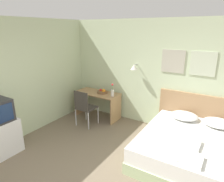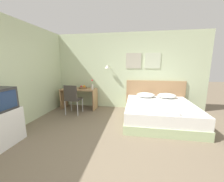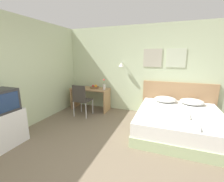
{
  "view_description": "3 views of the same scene",
  "coord_description": "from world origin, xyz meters",
  "px_view_note": "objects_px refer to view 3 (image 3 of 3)",
  "views": [
    {
      "loc": [
        1.56,
        -1.67,
        2.41
      ],
      "look_at": [
        -0.67,
        1.92,
        1.09
      ],
      "focal_mm": 32.0,
      "sensor_mm": 36.0,
      "label": 1
    },
    {
      "loc": [
        0.43,
        -1.99,
        1.57
      ],
      "look_at": [
        -0.27,
        2.11,
        0.77
      ],
      "focal_mm": 22.0,
      "sensor_mm": 36.0,
      "label": 2
    },
    {
      "loc": [
        0.79,
        -1.69,
        1.73
      ],
      "look_at": [
        -0.57,
        1.98,
        0.84
      ],
      "focal_mm": 24.0,
      "sensor_mm": 36.0,
      "label": 3
    }
  ],
  "objects_px": {
    "bed": "(178,122)",
    "television": "(0,101)",
    "pillow_right": "(192,102)",
    "folded_towel_mid_bed": "(188,125)",
    "tv_stand": "(5,128)",
    "pillow_left": "(165,99)",
    "desk_chair": "(81,98)",
    "desk": "(90,94)",
    "fruit_bowl": "(95,87)",
    "flower_vase": "(104,86)",
    "headboard": "(177,100)",
    "folded_towel_near_foot": "(182,116)"
  },
  "relations": [
    {
      "from": "fruit_bowl",
      "to": "flower_vase",
      "type": "relative_size",
      "value": 0.86
    },
    {
      "from": "desk_chair",
      "to": "desk",
      "type": "bearing_deg",
      "value": 94.14
    },
    {
      "from": "pillow_right",
      "to": "desk",
      "type": "height_order",
      "value": "desk"
    },
    {
      "from": "bed",
      "to": "tv_stand",
      "type": "bearing_deg",
      "value": -151.73
    },
    {
      "from": "pillow_left",
      "to": "pillow_right",
      "type": "xyz_separation_m",
      "value": [
        0.66,
        0.0,
        0.0
      ]
    },
    {
      "from": "desk_chair",
      "to": "fruit_bowl",
      "type": "bearing_deg",
      "value": 81.86
    },
    {
      "from": "pillow_left",
      "to": "folded_towel_near_foot",
      "type": "relative_size",
      "value": 1.64
    },
    {
      "from": "pillow_right",
      "to": "desk_chair",
      "type": "xyz_separation_m",
      "value": [
        -2.96,
        -0.66,
        -0.02
      ]
    },
    {
      "from": "pillow_left",
      "to": "fruit_bowl",
      "type": "xyz_separation_m",
      "value": [
        -2.2,
        0.03,
        0.18
      ]
    },
    {
      "from": "pillow_right",
      "to": "folded_towel_near_foot",
      "type": "bearing_deg",
      "value": -106.52
    },
    {
      "from": "headboard",
      "to": "pillow_right",
      "type": "distance_m",
      "value": 0.46
    },
    {
      "from": "folded_towel_near_foot",
      "to": "tv_stand",
      "type": "xyz_separation_m",
      "value": [
        -3.29,
        -1.45,
        -0.18
      ]
    },
    {
      "from": "bed",
      "to": "pillow_right",
      "type": "bearing_deg",
      "value": 65.11
    },
    {
      "from": "flower_vase",
      "to": "television",
      "type": "relative_size",
      "value": 0.69
    },
    {
      "from": "pillow_right",
      "to": "desk",
      "type": "relative_size",
      "value": 0.47
    },
    {
      "from": "headboard",
      "to": "television",
      "type": "xyz_separation_m",
      "value": [
        -3.25,
        -2.78,
        0.41
      ]
    },
    {
      "from": "desk",
      "to": "tv_stand",
      "type": "relative_size",
      "value": 1.75
    },
    {
      "from": "tv_stand",
      "to": "television",
      "type": "height_order",
      "value": "television"
    },
    {
      "from": "pillow_left",
      "to": "pillow_right",
      "type": "relative_size",
      "value": 1.0
    },
    {
      "from": "pillow_left",
      "to": "desk_chair",
      "type": "xyz_separation_m",
      "value": [
        -2.29,
        -0.66,
        -0.02
      ]
    },
    {
      "from": "folded_towel_mid_bed",
      "to": "tv_stand",
      "type": "relative_size",
      "value": 0.48
    },
    {
      "from": "tv_stand",
      "to": "desk_chair",
      "type": "bearing_deg",
      "value": 70.8
    },
    {
      "from": "flower_vase",
      "to": "fruit_bowl",
      "type": "bearing_deg",
      "value": 167.15
    },
    {
      "from": "pillow_right",
      "to": "flower_vase",
      "type": "height_order",
      "value": "flower_vase"
    },
    {
      "from": "television",
      "to": "flower_vase",
      "type": "bearing_deg",
      "value": 65.5
    },
    {
      "from": "headboard",
      "to": "pillow_left",
      "type": "relative_size",
      "value": 3.39
    },
    {
      "from": "pillow_left",
      "to": "desk_chair",
      "type": "height_order",
      "value": "desk_chair"
    },
    {
      "from": "bed",
      "to": "television",
      "type": "bearing_deg",
      "value": -151.7
    },
    {
      "from": "pillow_right",
      "to": "folded_towel_mid_bed",
      "type": "xyz_separation_m",
      "value": [
        -0.24,
        -1.47,
        -0.05
      ]
    },
    {
      "from": "fruit_bowl",
      "to": "bed",
      "type": "bearing_deg",
      "value": -16.39
    },
    {
      "from": "desk_chair",
      "to": "tv_stand",
      "type": "relative_size",
      "value": 1.35
    },
    {
      "from": "bed",
      "to": "tv_stand",
      "type": "distance_m",
      "value": 3.7
    },
    {
      "from": "pillow_right",
      "to": "pillow_left",
      "type": "bearing_deg",
      "value": 180.0
    },
    {
      "from": "headboard",
      "to": "folded_towel_mid_bed",
      "type": "xyz_separation_m",
      "value": [
        0.1,
        -1.78,
        0.02
      ]
    },
    {
      "from": "pillow_right",
      "to": "folded_towel_mid_bed",
      "type": "distance_m",
      "value": 1.49
    },
    {
      "from": "pillow_left",
      "to": "fruit_bowl",
      "type": "distance_m",
      "value": 2.2
    },
    {
      "from": "folded_towel_mid_bed",
      "to": "fruit_bowl",
      "type": "bearing_deg",
      "value": 150.34
    },
    {
      "from": "pillow_right",
      "to": "fruit_bowl",
      "type": "bearing_deg",
      "value": 179.43
    },
    {
      "from": "desk_chair",
      "to": "flower_vase",
      "type": "distance_m",
      "value": 0.81
    },
    {
      "from": "headboard",
      "to": "flower_vase",
      "type": "height_order",
      "value": "flower_vase"
    },
    {
      "from": "pillow_right",
      "to": "television",
      "type": "distance_m",
      "value": 4.37
    },
    {
      "from": "bed",
      "to": "television",
      "type": "xyz_separation_m",
      "value": [
        -3.25,
        -1.75,
        0.67
      ]
    },
    {
      "from": "tv_stand",
      "to": "pillow_right",
      "type": "bearing_deg",
      "value": 34.5
    },
    {
      "from": "pillow_right",
      "to": "flower_vase",
      "type": "xyz_separation_m",
      "value": [
        -2.49,
        -0.06,
        0.26
      ]
    },
    {
      "from": "bed",
      "to": "folded_towel_near_foot",
      "type": "height_order",
      "value": "folded_towel_near_foot"
    },
    {
      "from": "pillow_left",
      "to": "desk",
      "type": "xyz_separation_m",
      "value": [
        -2.34,
        -0.01,
        -0.07
      ]
    },
    {
      "from": "folded_towel_mid_bed",
      "to": "desk_chair",
      "type": "distance_m",
      "value": 2.84
    },
    {
      "from": "pillow_right",
      "to": "desk_chair",
      "type": "relative_size",
      "value": 0.61
    },
    {
      "from": "desk",
      "to": "fruit_bowl",
      "type": "distance_m",
      "value": 0.29
    },
    {
      "from": "folded_towel_near_foot",
      "to": "flower_vase",
      "type": "height_order",
      "value": "flower_vase"
    }
  ]
}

